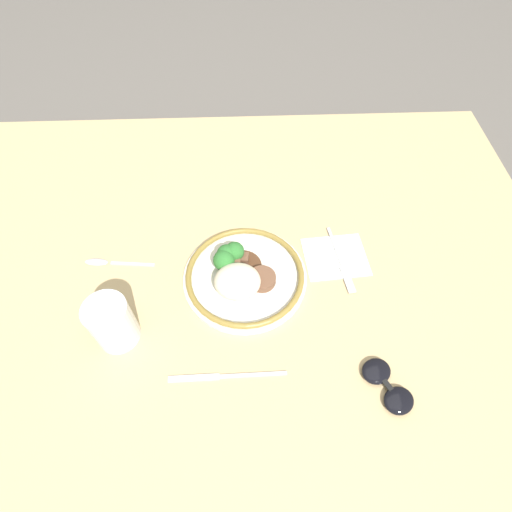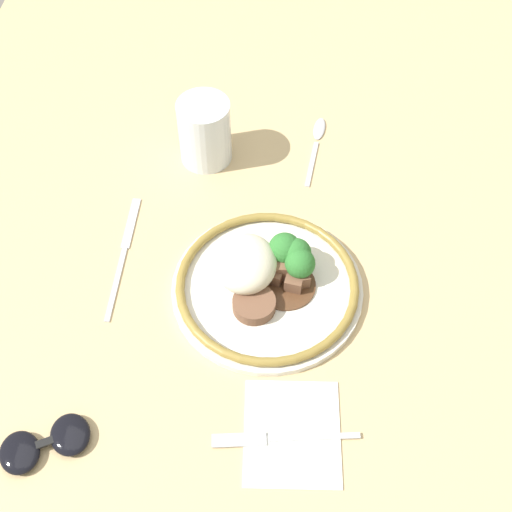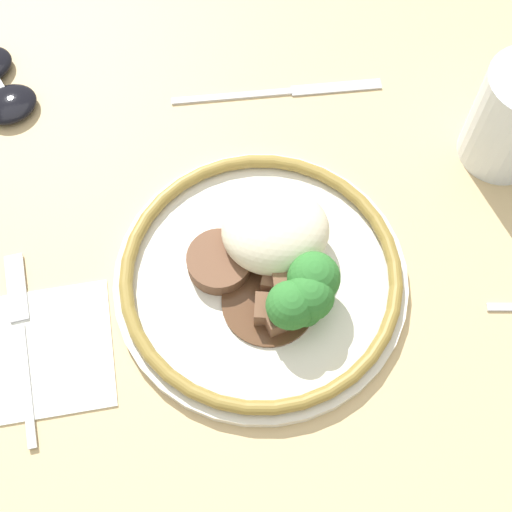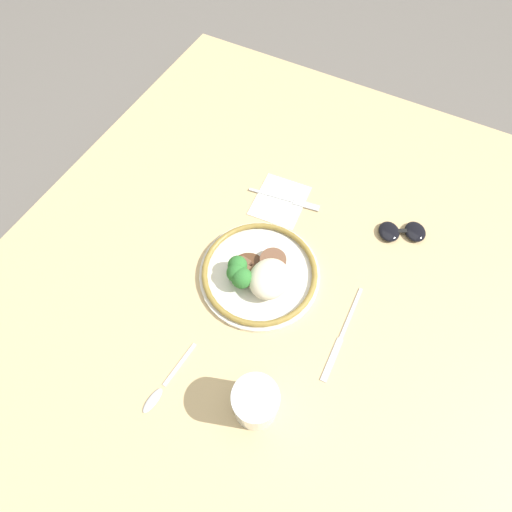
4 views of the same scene
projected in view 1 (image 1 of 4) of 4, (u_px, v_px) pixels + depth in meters
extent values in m
plane|color=#5B5651|center=(227.00, 290.00, 0.86)|extent=(8.00, 8.00, 0.00)
cube|color=tan|center=(226.00, 285.00, 0.84)|extent=(1.43, 1.11, 0.04)
cube|color=silver|center=(335.00, 257.00, 0.86)|extent=(0.14, 0.12, 0.00)
cylinder|color=silver|center=(245.00, 277.00, 0.82)|extent=(0.25, 0.25, 0.01)
torus|color=olive|center=(245.00, 274.00, 0.81)|extent=(0.24, 0.24, 0.01)
ellipsoid|color=beige|center=(237.00, 281.00, 0.78)|extent=(0.09, 0.08, 0.06)
cylinder|color=brown|center=(262.00, 279.00, 0.80)|extent=(0.06, 0.06, 0.02)
cylinder|color=#51331E|center=(243.00, 266.00, 0.83)|extent=(0.08, 0.08, 0.00)
cube|color=brown|center=(233.00, 262.00, 0.82)|extent=(0.03, 0.03, 0.03)
cube|color=brown|center=(243.00, 259.00, 0.83)|extent=(0.03, 0.03, 0.02)
cube|color=brown|center=(239.00, 270.00, 0.81)|extent=(0.03, 0.03, 0.02)
cube|color=brown|center=(240.00, 256.00, 0.83)|extent=(0.03, 0.03, 0.02)
cylinder|color=#5B8E47|center=(227.00, 261.00, 0.83)|extent=(0.01, 0.01, 0.02)
sphere|color=#2D702D|center=(227.00, 254.00, 0.81)|extent=(0.04, 0.04, 0.04)
cylinder|color=#5B8E47|center=(235.00, 258.00, 0.83)|extent=(0.01, 0.01, 0.02)
sphere|color=#2D702D|center=(234.00, 251.00, 0.82)|extent=(0.04, 0.04, 0.04)
cylinder|color=#5B8E47|center=(225.00, 267.00, 0.82)|extent=(0.02, 0.02, 0.02)
sphere|color=#2D702D|center=(224.00, 260.00, 0.80)|extent=(0.04, 0.04, 0.04)
cylinder|color=#5B8E47|center=(229.00, 259.00, 0.84)|extent=(0.01, 0.01, 0.01)
sphere|color=#2D702D|center=(229.00, 255.00, 0.82)|extent=(0.03, 0.03, 0.03)
cylinder|color=yellow|center=(115.00, 327.00, 0.73)|extent=(0.07, 0.07, 0.07)
cylinder|color=silver|center=(112.00, 323.00, 0.71)|extent=(0.08, 0.08, 0.10)
cube|color=#B7B7BC|center=(335.00, 246.00, 0.87)|extent=(0.02, 0.11, 0.00)
cube|color=#B7B7BC|center=(348.00, 280.00, 0.82)|extent=(0.02, 0.07, 0.00)
cube|color=#B7B7BC|center=(252.00, 375.00, 0.71)|extent=(0.12, 0.01, 0.00)
cube|color=#B7B7BC|center=(194.00, 378.00, 0.70)|extent=(0.09, 0.01, 0.00)
cube|color=#B7B7BC|center=(133.00, 264.00, 0.85)|extent=(0.09, 0.02, 0.00)
ellipsoid|color=#B7B7BC|center=(96.00, 262.00, 0.85)|extent=(0.05, 0.02, 0.01)
ellipsoid|color=black|center=(376.00, 371.00, 0.70)|extent=(0.07, 0.07, 0.02)
ellipsoid|color=black|center=(399.00, 401.00, 0.67)|extent=(0.07, 0.07, 0.02)
cube|color=black|center=(388.00, 385.00, 0.69)|extent=(0.02, 0.02, 0.00)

